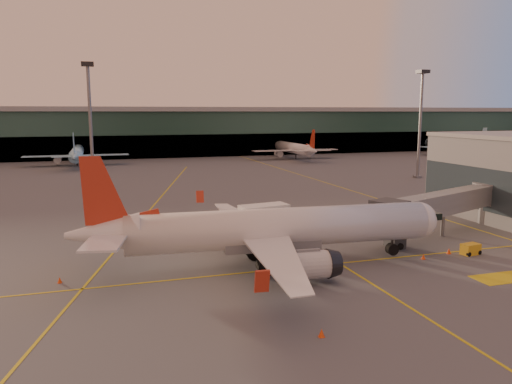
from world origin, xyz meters
name	(u,v)px	position (x,y,z in m)	size (l,w,h in m)	color
ground	(315,283)	(0.00, 0.00, 0.00)	(600.00, 600.00, 0.00)	#4C4F54
taxi_markings	(170,204)	(-7.32, 44.49, 0.01)	(100.12, 173.00, 0.01)	gold
terminal	(152,132)	(0.00, 141.79, 8.76)	(400.00, 20.00, 17.60)	#19382D
mast_west_near	(90,117)	(-20.00, 66.00, 14.86)	(2.40, 2.40, 25.60)	slate
mast_east_near	(421,116)	(55.00, 62.00, 14.86)	(2.40, 2.40, 25.60)	slate
distant_aircraft_row	(195,162)	(10.83, 118.00, 0.00)	(350.00, 34.00, 13.00)	#92D2F5
main_airplane	(269,230)	(-2.41, 6.38, 3.83)	(39.07, 35.23, 11.79)	silver
jet_bridge	(449,204)	(24.41, 12.25, 4.05)	(25.73, 12.50, 5.84)	slate
catering_truck	(265,221)	(0.32, 15.92, 2.63)	(6.28, 3.45, 4.62)	#9E2A16
gpu_cart	(471,249)	(20.59, 3.57, 0.60)	(2.26, 1.55, 1.23)	gold
cone_nose	(449,251)	(18.48, 4.56, 0.31)	(0.50, 0.50, 0.64)	#EC440C
cone_tail	(60,280)	(-22.76, 7.39, 0.27)	(0.44, 0.44, 0.56)	#EC440C
cone_wing_right	(322,333)	(-4.20, -10.40, 0.29)	(0.48, 0.48, 0.61)	#EC440C
cone_wing_left	(224,229)	(-3.14, 22.64, 0.31)	(0.50, 0.50, 0.64)	#EC440C
cone_fwd	(423,257)	(14.42, 3.61, 0.29)	(0.47, 0.47, 0.59)	#EC440C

